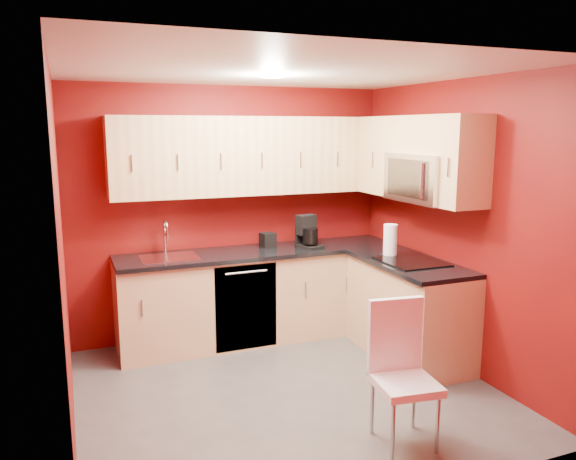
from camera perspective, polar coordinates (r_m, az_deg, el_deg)
floor at (r=4.70m, az=-0.12°, el=-16.05°), size 3.20×3.20×0.00m
ceiling at (r=4.24m, az=-0.13°, el=15.89°), size 3.20×3.20×0.00m
wall_back at (r=5.70m, az=-5.71°, el=1.79°), size 3.20×0.00×3.20m
wall_front at (r=2.99m, az=10.61°, el=-6.11°), size 3.20×0.00×3.20m
wall_left at (r=4.00m, az=-21.94°, el=-2.53°), size 0.00×3.00×3.00m
wall_right at (r=5.10m, az=16.83°, el=0.40°), size 0.00×3.00×3.00m
base_cabinets_back at (r=5.66m, az=-2.75°, el=-6.71°), size 2.80×0.60×0.87m
base_cabinets_right at (r=5.32m, az=12.12°, el=-8.06°), size 0.60×1.30×0.87m
countertop_back at (r=5.53m, az=-2.74°, el=-2.23°), size 2.80×0.63×0.04m
countertop_right at (r=5.17m, az=12.26°, el=-3.33°), size 0.63×1.27×0.04m
upper_cabinets_back at (r=5.53m, az=-3.30°, el=7.56°), size 2.80×0.35×0.75m
upper_cabinets_right at (r=5.28m, az=12.69°, el=7.88°), size 0.35×1.55×0.75m
microwave at (r=5.08m, az=13.84°, el=5.17°), size 0.42×0.76×0.42m
cooktop at (r=5.14m, az=12.44°, el=-3.15°), size 0.50×0.55×0.01m
sink at (r=5.31m, az=-12.02°, el=-2.36°), size 0.52×0.42×0.35m
dishwasher_front at (r=5.32m, az=-4.29°, el=-7.84°), size 0.60×0.02×0.82m
downlight at (r=4.51m, az=-1.59°, el=15.35°), size 0.20×0.20×0.01m
coffee_maker at (r=5.57m, az=2.25°, el=-0.20°), size 0.26×0.30×0.33m
napkin_holder at (r=5.63m, az=-2.07°, el=-1.04°), size 0.15×0.15×0.15m
paper_towel at (r=5.31m, az=10.36°, el=-1.03°), size 0.20×0.20×0.30m
dining_chair at (r=3.89m, az=11.85°, el=-14.32°), size 0.44×0.45×0.96m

